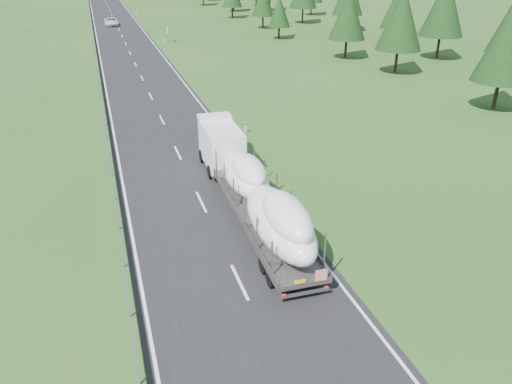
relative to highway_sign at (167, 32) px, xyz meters
name	(u,v)px	position (x,y,z in m)	size (l,w,h in m)	color
road_surface	(118,29)	(-7.20, 20.00, -1.80)	(10.00, 400.00, 0.02)	black
guardrail	(91,27)	(-12.50, 19.94, -1.21)	(0.10, 400.00, 0.76)	slate
marker_posts	(129,1)	(-0.70, 75.00, -1.27)	(0.13, 350.08, 1.00)	silver
highway_sign	(167,32)	(0.00, 0.00, 0.00)	(0.08, 0.90, 2.60)	slate
boat_truck	(253,185)	(-4.61, -64.82, 0.28)	(2.91, 19.00, 3.94)	white
distant_van	(111,22)	(-8.27, 25.37, -1.00)	(2.68, 5.81, 1.62)	silver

